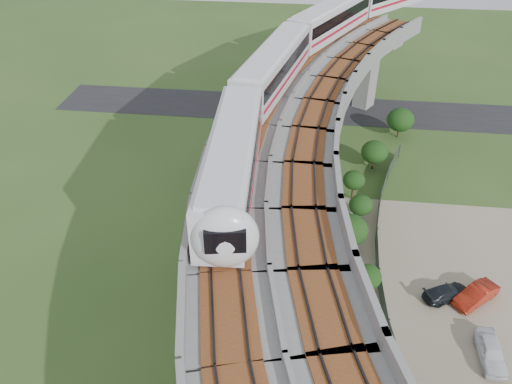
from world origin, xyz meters
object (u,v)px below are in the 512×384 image
Objects in this scene: car_white at (491,352)px; car_red at (476,295)px; car_dark at (447,293)px; metro_train at (324,45)px.

car_white reaches higher than car_red.
car_dark is at bearing -132.15° from car_red.
car_dark is at bearing 110.47° from car_white.
car_white is 1.04× the size of car_dark.
car_white is at bearing 173.96° from car_dark.
car_dark is (10.21, -19.41, -11.73)m from metro_train.
metro_train reaches higher than car_dark.
metro_train is 29.73m from car_white.
metro_train is 14.88× the size of car_red.
car_white is at bearing -63.87° from metro_train.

